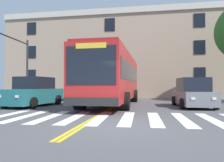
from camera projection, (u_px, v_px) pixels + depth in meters
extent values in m
plane|color=#4C4C4F|center=(115.00, 126.00, 7.11)|extent=(120.00, 120.00, 0.00)
cube|color=white|center=(3.00, 116.00, 9.47)|extent=(0.61, 3.83, 0.01)
cube|color=white|center=(27.00, 116.00, 9.32)|extent=(0.61, 3.83, 0.01)
cube|color=white|center=(51.00, 117.00, 9.18)|extent=(0.61, 3.83, 0.01)
cube|color=white|center=(75.00, 117.00, 9.03)|extent=(0.61, 3.83, 0.01)
cube|color=white|center=(101.00, 118.00, 8.89)|extent=(0.61, 3.83, 0.01)
cube|color=white|center=(127.00, 118.00, 8.74)|extent=(0.61, 3.83, 0.01)
cube|color=white|center=(155.00, 119.00, 8.60)|extent=(0.61, 3.83, 0.01)
cube|color=white|center=(183.00, 119.00, 8.45)|extent=(0.61, 3.83, 0.01)
cube|color=white|center=(212.00, 120.00, 8.31)|extent=(0.61, 3.83, 0.01)
cube|color=gold|center=(128.00, 98.00, 22.77)|extent=(0.12, 36.00, 0.01)
cube|color=gold|center=(130.00, 98.00, 22.74)|extent=(0.12, 36.00, 0.01)
cube|color=#B22323|center=(113.00, 78.00, 15.17)|extent=(2.63, 11.28, 2.90)
cube|color=black|center=(132.00, 73.00, 14.95)|extent=(0.11, 10.36, 1.04)
cube|color=black|center=(95.00, 74.00, 15.41)|extent=(0.11, 10.36, 1.04)
cube|color=black|center=(91.00, 65.00, 9.63)|extent=(2.28, 0.04, 1.74)
cube|color=yellow|center=(91.00, 46.00, 9.65)|extent=(1.40, 0.04, 0.24)
cube|color=#232326|center=(91.00, 102.00, 9.57)|extent=(2.49, 0.12, 0.36)
cube|color=maroon|center=(113.00, 56.00, 15.20)|extent=(2.47, 10.83, 0.16)
cylinder|color=black|center=(124.00, 101.00, 11.49)|extent=(0.57, 0.98, 0.97)
cylinder|color=black|center=(80.00, 101.00, 11.93)|extent=(0.57, 0.98, 0.97)
cylinder|color=black|center=(134.00, 96.00, 17.41)|extent=(0.57, 0.98, 0.97)
cylinder|color=black|center=(104.00, 96.00, 17.85)|extent=(0.57, 0.98, 0.97)
cube|color=#236B70|center=(33.00, 96.00, 13.94)|extent=(2.22, 4.72, 0.91)
cube|color=black|center=(35.00, 83.00, 14.09)|extent=(1.85, 2.32, 0.76)
cube|color=white|center=(17.00, 96.00, 11.56)|extent=(0.20, 0.06, 0.14)
cylinder|color=black|center=(33.00, 103.00, 12.32)|extent=(0.27, 0.68, 0.66)
cylinder|color=black|center=(5.00, 102.00, 12.79)|extent=(0.27, 0.68, 0.66)
cylinder|color=black|center=(58.00, 100.00, 15.07)|extent=(0.27, 0.68, 0.66)
cylinder|color=black|center=(34.00, 99.00, 15.55)|extent=(0.27, 0.68, 0.66)
cube|color=slate|center=(193.00, 98.00, 13.22)|extent=(2.05, 4.13, 0.79)
cube|color=black|center=(193.00, 85.00, 13.28)|extent=(1.74, 2.32, 0.82)
cube|color=white|center=(214.00, 99.00, 11.16)|extent=(0.20, 0.06, 0.14)
cube|color=white|center=(193.00, 99.00, 11.26)|extent=(0.20, 0.06, 0.14)
cylinder|color=black|center=(216.00, 104.00, 11.89)|extent=(0.26, 0.61, 0.60)
cylinder|color=black|center=(182.00, 104.00, 12.06)|extent=(0.26, 0.61, 0.60)
cylinder|color=black|center=(202.00, 101.00, 14.36)|extent=(0.26, 0.61, 0.60)
cylinder|color=black|center=(174.00, 101.00, 14.54)|extent=(0.26, 0.61, 0.60)
cylinder|color=#28282D|center=(27.00, 71.00, 18.12)|extent=(0.16, 0.16, 5.10)
cylinder|color=#28282D|center=(13.00, 39.00, 15.94)|extent=(0.52, 4.46, 0.11)
cube|color=tan|center=(153.00, 57.00, 27.15)|extent=(34.43, 8.99, 9.74)
cube|color=beige|center=(153.00, 9.00, 22.73)|extent=(34.43, 0.16, 0.60)
cube|color=black|center=(31.00, 76.00, 25.02)|extent=(1.10, 0.06, 1.40)
cube|color=black|center=(110.00, 75.00, 23.43)|extent=(1.10, 0.06, 1.40)
cube|color=black|center=(200.00, 74.00, 21.84)|extent=(1.10, 0.06, 1.40)
cube|color=black|center=(31.00, 52.00, 25.08)|extent=(1.10, 0.06, 1.40)
cube|color=black|center=(110.00, 50.00, 23.49)|extent=(1.10, 0.06, 1.40)
cube|color=black|center=(200.00, 47.00, 21.90)|extent=(1.10, 0.06, 1.40)
cube|color=black|center=(32.00, 28.00, 25.13)|extent=(1.10, 0.06, 1.40)
cube|color=black|center=(110.00, 25.00, 23.54)|extent=(1.10, 0.06, 1.40)
cube|color=black|center=(199.00, 20.00, 21.96)|extent=(1.10, 0.06, 1.40)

